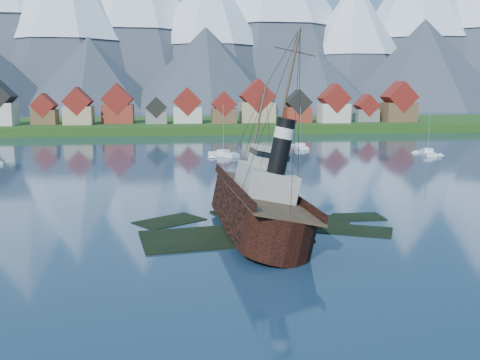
{
  "coord_description": "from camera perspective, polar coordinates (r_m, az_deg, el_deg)",
  "views": [
    {
      "loc": [
        -8.59,
        -58.9,
        16.14
      ],
      "look_at": [
        -0.19,
        6.0,
        5.0
      ],
      "focal_mm": 40.0,
      "sensor_mm": 36.0,
      "label": 1
    }
  ],
  "objects": [
    {
      "name": "tugboat_wreck",
      "position": [
        62.93,
        1.12,
        -2.34
      ],
      "size": [
        7.13,
        30.72,
        24.35
      ],
      "rotation": [
        0.0,
        0.2,
        0.05
      ],
      "color": "black",
      "rests_on": "ground"
    },
    {
      "name": "mountains",
      "position": [
        545.16,
        -6.8,
        17.31
      ],
      "size": [
        965.0,
        340.0,
        205.0
      ],
      "color": "#2D333D",
      "rests_on": "ground"
    },
    {
      "name": "town",
      "position": [
        212.63,
        -14.12,
        7.44
      ],
      "size": [
        250.96,
        16.69,
        17.3
      ],
      "color": "maroon",
      "rests_on": "ground"
    },
    {
      "name": "ground",
      "position": [
        61.67,
        0.9,
        -5.51
      ],
      "size": [
        1400.0,
        1400.0,
        0.0
      ],
      "primitive_type": "plane",
      "color": "#182D44",
      "rests_on": "ground"
    },
    {
      "name": "sailboat_f",
      "position": [
        130.73,
        -1.77,
        2.7
      ],
      "size": [
        7.13,
        9.01,
        13.03
      ],
      "rotation": [
        0.0,
        0.0,
        0.59
      ],
      "color": "white",
      "rests_on": "ground"
    },
    {
      "name": "shoal",
      "position": [
        64.08,
        2.2,
        -5.26
      ],
      "size": [
        31.71,
        21.24,
        1.14
      ],
      "color": "black",
      "rests_on": "ground"
    },
    {
      "name": "sailboat_e",
      "position": [
        149.23,
        6.41,
        3.49
      ],
      "size": [
        2.65,
        10.21,
        11.82
      ],
      "rotation": [
        0.0,
        0.0,
        0.01
      ],
      "color": "white",
      "rests_on": "ground"
    },
    {
      "name": "sailboat_d",
      "position": [
        141.77,
        19.39,
        2.7
      ],
      "size": [
        4.67,
        9.84,
        13.03
      ],
      "rotation": [
        0.0,
        0.0,
        -0.25
      ],
      "color": "white",
      "rests_on": "ground"
    },
    {
      "name": "shore_bank",
      "position": [
        229.63,
        -5.24,
        5.59
      ],
      "size": [
        600.0,
        80.0,
        3.2
      ],
      "primitive_type": "cube",
      "color": "#204012",
      "rests_on": "ground"
    },
    {
      "name": "seawall",
      "position": [
        191.77,
        -4.8,
        4.8
      ],
      "size": [
        600.0,
        2.5,
        2.0
      ],
      "primitive_type": "cube",
      "color": "#3F3D38",
      "rests_on": "ground"
    }
  ]
}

